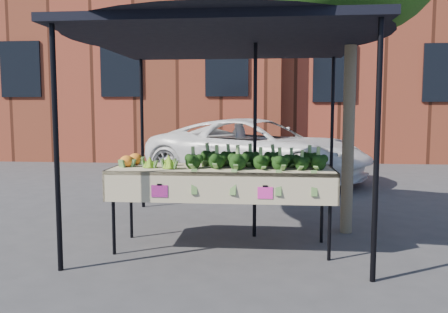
# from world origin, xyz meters

# --- Properties ---
(ground) EXTENTS (90.00, 90.00, 0.00)m
(ground) POSITION_xyz_m (0.00, 0.00, 0.00)
(ground) COLOR #333336
(table) EXTENTS (2.41, 0.82, 0.90)m
(table) POSITION_xyz_m (0.19, 0.09, 0.45)
(table) COLOR #BCAF8D
(table) RESTS_ON ground
(canopy) EXTENTS (3.16, 3.16, 2.74)m
(canopy) POSITION_xyz_m (0.17, 0.68, 1.37)
(canopy) COLOR black
(canopy) RESTS_ON ground
(broccoli_heap) EXTENTS (1.51, 0.54, 0.22)m
(broccoli_heap) POSITION_xyz_m (0.55, 0.11, 1.01)
(broccoli_heap) COLOR black
(broccoli_heap) RESTS_ON table
(romanesco_cluster) EXTENTS (0.40, 0.44, 0.17)m
(romanesco_cluster) POSITION_xyz_m (-0.48, 0.07, 0.99)
(romanesco_cluster) COLOR #71A426
(romanesco_cluster) RESTS_ON table
(cauliflower_pair) EXTENTS (0.20, 0.40, 0.15)m
(cauliflower_pair) POSITION_xyz_m (-0.85, 0.15, 0.98)
(cauliflower_pair) COLOR orange
(cauliflower_pair) RESTS_ON table
(vehicle) EXTENTS (2.09, 2.57, 4.82)m
(vehicle) POSITION_xyz_m (0.44, 5.10, 2.41)
(vehicle) COLOR white
(vehicle) RESTS_ON ground
(street_tree) EXTENTS (2.12, 2.12, 4.19)m
(street_tree) POSITION_xyz_m (1.66, 0.90, 2.09)
(street_tree) COLOR #1E4C14
(street_tree) RESTS_ON ground
(building_left) EXTENTS (12.00, 8.00, 9.00)m
(building_left) POSITION_xyz_m (-5.00, 12.00, 4.50)
(building_left) COLOR brown
(building_left) RESTS_ON ground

